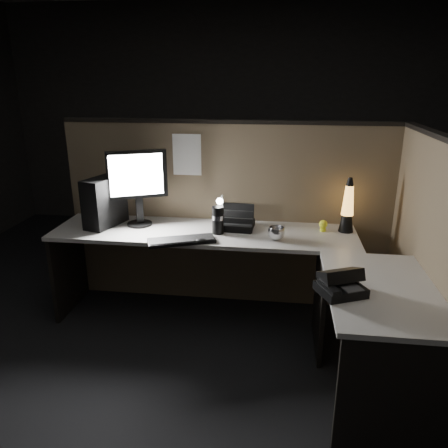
# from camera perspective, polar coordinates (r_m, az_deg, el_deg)

# --- Properties ---
(floor) EXTENTS (6.00, 6.00, 0.00)m
(floor) POSITION_cam_1_polar(r_m,az_deg,el_deg) (3.12, -1.63, -17.55)
(floor) COLOR black
(floor) RESTS_ON ground
(room_shell) EXTENTS (6.00, 6.00, 6.00)m
(room_shell) POSITION_cam_1_polar(r_m,az_deg,el_deg) (2.53, -1.97, 13.62)
(room_shell) COLOR silver
(room_shell) RESTS_ON ground
(partition_back) EXTENTS (2.66, 0.06, 1.50)m
(partition_back) POSITION_cam_1_polar(r_m,az_deg,el_deg) (3.61, 0.59, 1.04)
(partition_back) COLOR brown
(partition_back) RESTS_ON ground
(partition_right) EXTENTS (0.06, 1.66, 1.50)m
(partition_right) POSITION_cam_1_polar(r_m,az_deg,el_deg) (2.95, 25.11, -4.93)
(partition_right) COLOR brown
(partition_right) RESTS_ON ground
(desk) EXTENTS (2.60, 1.60, 0.73)m
(desk) POSITION_cam_1_polar(r_m,az_deg,el_deg) (3.02, 2.41, -6.03)
(desk) COLOR #B3B0A9
(desk) RESTS_ON ground
(pc_tower) EXTENTS (0.26, 0.40, 0.38)m
(pc_tower) POSITION_cam_1_polar(r_m,az_deg,el_deg) (3.52, -15.32, 2.82)
(pc_tower) COLOR black
(pc_tower) RESTS_ON desk
(monitor) EXTENTS (0.43, 0.23, 0.59)m
(monitor) POSITION_cam_1_polar(r_m,az_deg,el_deg) (3.44, -11.24, 5.57)
(monitor) COLOR black
(monitor) RESTS_ON desk
(keyboard) EXTENTS (0.50, 0.32, 0.02)m
(keyboard) POSITION_cam_1_polar(r_m,az_deg,el_deg) (3.10, -5.57, -2.19)
(keyboard) COLOR black
(keyboard) RESTS_ON desk
(mouse) EXTENTS (0.11, 0.10, 0.04)m
(mouse) POSITION_cam_1_polar(r_m,az_deg,el_deg) (3.07, -3.03, -2.21)
(mouse) COLOR black
(mouse) RESTS_ON desk
(clip_lamp) EXTENTS (0.05, 0.20, 0.26)m
(clip_lamp) POSITION_cam_1_polar(r_m,az_deg,el_deg) (3.34, -0.39, 1.95)
(clip_lamp) COLOR silver
(clip_lamp) RESTS_ON desk
(organizer) EXTENTS (0.28, 0.25, 0.20)m
(organizer) POSITION_cam_1_polar(r_m,az_deg,el_deg) (3.38, 1.64, 0.24)
(organizer) COLOR black
(organizer) RESTS_ON desk
(lava_lamp) EXTENTS (0.11, 0.11, 0.42)m
(lava_lamp) POSITION_cam_1_polar(r_m,az_deg,el_deg) (3.38, 15.83, 1.83)
(lava_lamp) COLOR black
(lava_lamp) RESTS_ON desk
(travel_mug) EXTENTS (0.09, 0.09, 0.21)m
(travel_mug) POSITION_cam_1_polar(r_m,az_deg,el_deg) (3.24, -0.80, 0.51)
(travel_mug) COLOR black
(travel_mug) RESTS_ON desk
(steel_mug) EXTENTS (0.13, 0.13, 0.09)m
(steel_mug) POSITION_cam_1_polar(r_m,az_deg,el_deg) (3.15, 6.87, -1.22)
(steel_mug) COLOR silver
(steel_mug) RESTS_ON desk
(figurine) EXTENTS (0.06, 0.06, 0.06)m
(figurine) POSITION_cam_1_polar(r_m,az_deg,el_deg) (3.38, 12.84, -0.03)
(figurine) COLOR #F5FF28
(figurine) RESTS_ON desk
(pinned_paper) EXTENTS (0.23, 0.00, 0.32)m
(pinned_paper) POSITION_cam_1_polar(r_m,az_deg,el_deg) (3.51, -4.86, 9.00)
(pinned_paper) COLOR white
(pinned_paper) RESTS_ON partition_back
(desk_phone) EXTENTS (0.29, 0.29, 0.14)m
(desk_phone) POSITION_cam_1_polar(r_m,az_deg,el_deg) (2.46, 14.90, -7.53)
(desk_phone) COLOR black
(desk_phone) RESTS_ON desk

